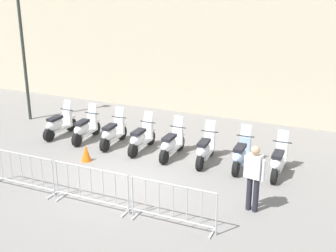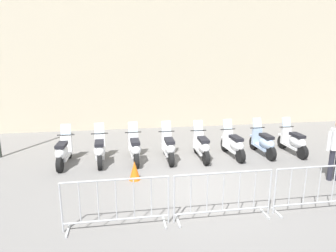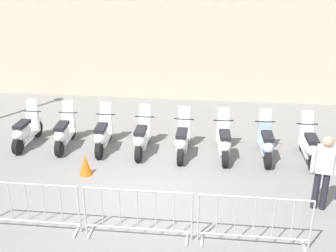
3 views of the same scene
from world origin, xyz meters
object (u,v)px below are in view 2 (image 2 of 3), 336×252
Objects in this scene: motorcycle_4 at (202,146)px; motorcycle_6 at (264,143)px; motorcycle_1 at (100,150)px; motorcycle_0 at (63,152)px; barrier_segment_1 at (223,196)px; motorcycle_3 at (169,148)px; motorcycle_5 at (234,145)px; barrier_segment_0 at (116,204)px; motorcycle_2 at (135,149)px; motorcycle_7 at (294,142)px; traffic_cone at (135,171)px; barrier_segment_2 at (319,189)px.

motorcycle_4 is 2.26m from motorcycle_6.
motorcycle_1 and motorcycle_4 have the same top height.
motorcycle_0 is 0.80× the size of barrier_segment_1.
motorcycle_3 is 2.26m from motorcycle_5.
motorcycle_4 is 4.65m from barrier_segment_0.
motorcycle_6 is (5.57, -0.89, 0.00)m from motorcycle_1.
motorcycle_6 is at bearing -8.83° from motorcycle_0.
motorcycle_2 and motorcycle_7 have the same top height.
motorcycle_1 is at bearing 90.14° from barrier_segment_0.
motorcycle_2 is 3.14× the size of traffic_cone.
motorcycle_2 is 3.86m from barrier_segment_0.
motorcycle_6 is 3.14× the size of traffic_cone.
motorcycle_2 is 0.81× the size of barrier_segment_1.
motorcycle_5 is 3.14× the size of traffic_cone.
motorcycle_1 is at bearing 170.21° from motorcycle_5.
motorcycle_7 reaches higher than barrier_segment_2.
motorcycle_3 is 0.81× the size of barrier_segment_2.
motorcycle_2 reaches higher than barrier_segment_1.
motorcycle_5 is at bearing -9.99° from motorcycle_2.
motorcycle_6 is at bearing 169.36° from motorcycle_7.
motorcycle_2 is at bearing 78.50° from traffic_cone.
motorcycle_7 is (4.46, -0.69, 0.00)m from motorcycle_3.
barrier_segment_2 is (2.22, -0.33, 0.00)m from barrier_segment_1.
barrier_segment_2 is at bearing -74.03° from motorcycle_4.
motorcycle_5 reaches higher than barrier_segment_1.
motorcycle_7 is at bearing 57.03° from barrier_segment_2.
motorcycle_4 is 0.81× the size of barrier_segment_1.
motorcycle_4 and motorcycle_5 have the same top height.
motorcycle_1 is 0.81× the size of barrier_segment_1.
barrier_segment_2 is at bearing -122.97° from motorcycle_7.
motorcycle_3 is (3.34, -0.56, 0.00)m from motorcycle_0.
barrier_segment_2 is 3.88× the size of traffic_cone.
motorcycle_2 is at bearing 127.42° from barrier_segment_2.
motorcycle_1 is 1.00× the size of motorcycle_3.
barrier_segment_2 is at bearing -38.67° from traffic_cone.
motorcycle_0 is at bearing 170.91° from motorcycle_7.
motorcycle_7 is (3.35, -0.47, 0.00)m from motorcycle_4.
motorcycle_1 reaches higher than barrier_segment_2.
motorcycle_2 is 2.25m from motorcycle_4.
motorcycle_0 is 0.99× the size of motorcycle_5.
motorcycle_4 is at bearing 173.24° from motorcycle_6.
motorcycle_3 is 0.81× the size of barrier_segment_1.
motorcycle_2 is at bearing 170.68° from motorcycle_7.
motorcycle_3 is at bearing 171.18° from motorcycle_7.
motorcycle_1 is 1.00× the size of motorcycle_4.
motorcycle_3 is 1.13m from motorcycle_4.
motorcycle_5 and motorcycle_6 have the same top height.
motorcycle_1 and motorcycle_5 have the same top height.
motorcycle_7 is 5.89m from traffic_cone.
motorcycle_0 is 0.99× the size of motorcycle_6.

